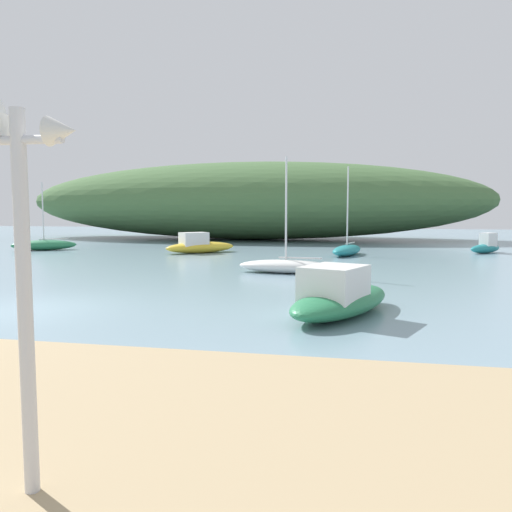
{
  "coord_description": "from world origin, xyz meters",
  "views": [
    {
      "loc": [
        8.11,
        -11.38,
        2.52
      ],
      "look_at": [
        4.94,
        4.24,
        1.07
      ],
      "focal_mm": 35.61,
      "sensor_mm": 36.0,
      "label": 1
    }
  ],
  "objects_px": {
    "motorboat_west_reach": "(199,245)",
    "sailboat_far_left": "(347,250)",
    "sailboat_outer_mooring": "(44,245)",
    "motorboat_mid_channel": "(340,297)",
    "sailboat_inner_mooring": "(286,266)",
    "motorboat_far_right": "(486,246)"
  },
  "relations": [
    {
      "from": "motorboat_west_reach",
      "to": "sailboat_far_left",
      "type": "bearing_deg",
      "value": 0.12
    },
    {
      "from": "sailboat_outer_mooring",
      "to": "motorboat_mid_channel",
      "type": "distance_m",
      "value": 25.15
    },
    {
      "from": "sailboat_inner_mooring",
      "to": "sailboat_far_left",
      "type": "bearing_deg",
      "value": 75.38
    },
    {
      "from": "sailboat_far_left",
      "to": "sailboat_inner_mooring",
      "type": "bearing_deg",
      "value": -104.62
    },
    {
      "from": "motorboat_west_reach",
      "to": "motorboat_mid_channel",
      "type": "distance_m",
      "value": 18.61
    },
    {
      "from": "sailboat_far_left",
      "to": "motorboat_far_right",
      "type": "bearing_deg",
      "value": 22.54
    },
    {
      "from": "motorboat_far_right",
      "to": "motorboat_mid_channel",
      "type": "bearing_deg",
      "value": -111.51
    },
    {
      "from": "motorboat_west_reach",
      "to": "sailboat_inner_mooring",
      "type": "xyz_separation_m",
      "value": [
        6.37,
        -8.47,
        -0.16
      ]
    },
    {
      "from": "sailboat_inner_mooring",
      "to": "motorboat_far_right",
      "type": "xyz_separation_m",
      "value": [
        10.2,
        11.8,
        0.12
      ]
    },
    {
      "from": "sailboat_far_left",
      "to": "sailboat_outer_mooring",
      "type": "relative_size",
      "value": 1.15
    },
    {
      "from": "motorboat_mid_channel",
      "to": "sailboat_inner_mooring",
      "type": "height_order",
      "value": "sailboat_inner_mooring"
    },
    {
      "from": "sailboat_far_left",
      "to": "sailboat_outer_mooring",
      "type": "distance_m",
      "value": 18.81
    },
    {
      "from": "sailboat_far_left",
      "to": "sailboat_outer_mooring",
      "type": "bearing_deg",
      "value": 179.87
    },
    {
      "from": "sailboat_inner_mooring",
      "to": "motorboat_west_reach",
      "type": "bearing_deg",
      "value": 126.97
    },
    {
      "from": "motorboat_west_reach",
      "to": "motorboat_mid_channel",
      "type": "bearing_deg",
      "value": -61.78
    },
    {
      "from": "sailboat_far_left",
      "to": "sailboat_outer_mooring",
      "type": "xyz_separation_m",
      "value": [
        -18.81,
        0.04,
        0.01
      ]
    },
    {
      "from": "motorboat_west_reach",
      "to": "sailboat_inner_mooring",
      "type": "relative_size",
      "value": 0.87
    },
    {
      "from": "motorboat_far_right",
      "to": "sailboat_outer_mooring",
      "type": "bearing_deg",
      "value": -173.04
    },
    {
      "from": "sailboat_far_left",
      "to": "sailboat_outer_mooring",
      "type": "height_order",
      "value": "sailboat_far_left"
    },
    {
      "from": "sailboat_outer_mooring",
      "to": "motorboat_mid_channel",
      "type": "bearing_deg",
      "value": -40.87
    },
    {
      "from": "sailboat_inner_mooring",
      "to": "motorboat_far_right",
      "type": "relative_size",
      "value": 1.87
    },
    {
      "from": "sailboat_inner_mooring",
      "to": "sailboat_outer_mooring",
      "type": "bearing_deg",
      "value": 152.79
    }
  ]
}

